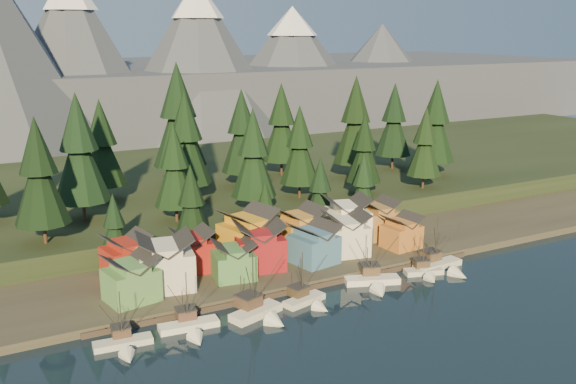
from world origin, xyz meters
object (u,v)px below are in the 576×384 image
boat_0 (124,338)px  house_front_1 (165,260)px  boat_5 (425,266)px  house_front_0 (131,277)px  boat_6 (442,260)px  house_back_0 (126,255)px  boat_1 (190,320)px  boat_2 (260,304)px  boat_3 (308,294)px  boat_4 (374,275)px  house_back_1 (192,249)px

boat_0 → house_front_1: size_ratio=0.90×
boat_5 → house_front_0: house_front_0 is taller
boat_5 → boat_6: bearing=26.3°
boat_6 → house_front_1: bearing=160.9°
house_front_0 → house_back_0: size_ratio=1.03×
house_front_1 → boat_6: bearing=-4.7°
boat_0 → boat_6: bearing=7.3°
house_front_0 → boat_1: bearing=-76.1°
boat_6 → boat_2: bearing=179.3°
boat_0 → boat_5: size_ratio=1.00×
boat_1 → boat_5: (49.38, 0.94, 0.08)m
boat_5 → boat_2: bearing=-160.2°
boat_3 → house_back_0: (-25.92, 23.69, 4.04)m
boat_1 → boat_3: (21.96, 0.03, 0.12)m
boat_4 → boat_3: bearing=-153.3°
boat_1 → house_back_0: house_back_0 is taller
boat_6 → house_back_1: boat_6 is taller
boat_6 → boat_5: bearing=-174.9°
boat_6 → house_back_0: (-58.43, 21.94, 3.94)m
house_front_0 → house_back_0: bearing=69.4°
boat_2 → boat_6: 42.46m
house_back_1 → house_front_0: bearing=-147.1°
boat_6 → house_front_0: boat_6 is taller
boat_0 → boat_6: 65.49m
boat_3 → house_back_0: bearing=123.0°
boat_3 → boat_2: bearing=170.7°
boat_0 → boat_5: bearing=6.7°
boat_6 → house_front_1: size_ratio=1.09×
boat_2 → house_front_1: (-10.93, 16.82, 4.19)m
boat_4 → house_back_0: size_ratio=1.29×
boat_1 → boat_4: 37.40m
boat_3 → boat_6: bearing=-11.5°
boat_6 → house_front_1: (-53.30, 14.17, 4.63)m
house_front_0 → house_back_0: 10.62m
boat_0 → boat_3: 32.94m
boat_4 → boat_6: 17.10m
boat_0 → house_back_0: size_ratio=1.09×
house_front_1 → boat_2: bearing=-46.8°
boat_5 → house_back_0: size_ratio=1.09×
boat_0 → house_front_0: 15.43m
boat_0 → boat_2: (23.07, -0.17, 0.82)m
boat_4 → house_front_1: size_ratio=1.06×
boat_1 → boat_0: bearing=-171.0°
house_back_1 → boat_4: bearing=-33.1°
boat_5 → house_front_1: bearing=179.7°
house_front_1 → house_back_0: 9.34m
boat_3 → house_front_1: (-20.79, 15.91, 4.74)m
house_front_1 → house_back_0: (-5.13, 7.77, -0.70)m
boat_4 → boat_5: size_ratio=1.18×
boat_6 → house_back_1: (-46.17, 20.10, 3.76)m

